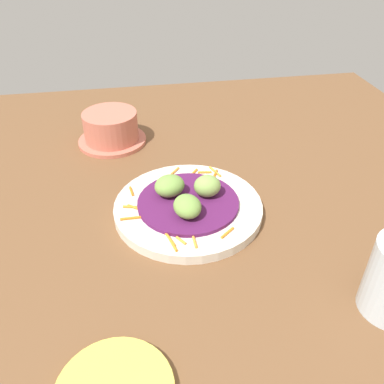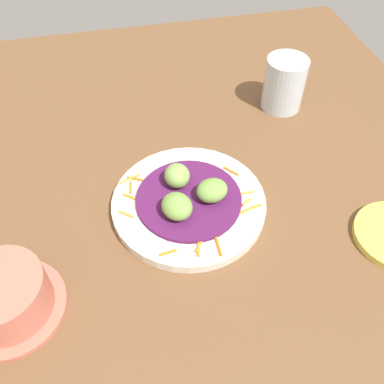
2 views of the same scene
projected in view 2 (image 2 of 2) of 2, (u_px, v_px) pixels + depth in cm
name	position (u px, v px, depth cm)	size (l,w,h in cm)	color
table_surface	(164.00, 188.00, 70.90)	(110.00, 110.00, 2.00)	brown
main_plate	(189.00, 204.00, 66.33)	(24.39, 24.39, 1.65)	silver
cabbage_bed	(189.00, 199.00, 65.47)	(16.64, 16.64, 0.63)	#51194C
carrot_garnish	(190.00, 207.00, 64.50)	(21.90, 18.41, 0.40)	orange
guac_scoop_left	(177.00, 176.00, 65.91)	(4.45, 4.05, 3.55)	#84A851
guac_scoop_center	(177.00, 206.00, 61.88)	(5.08, 4.47, 3.42)	#759E47
guac_scoop_right	(212.00, 190.00, 64.04)	(4.25, 4.96, 3.28)	#759E47
terracotta_bowl	(5.00, 297.00, 53.08)	(14.31, 14.31, 6.76)	#C66B56
water_glass	(284.00, 84.00, 80.49)	(7.92, 7.92, 10.26)	silver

